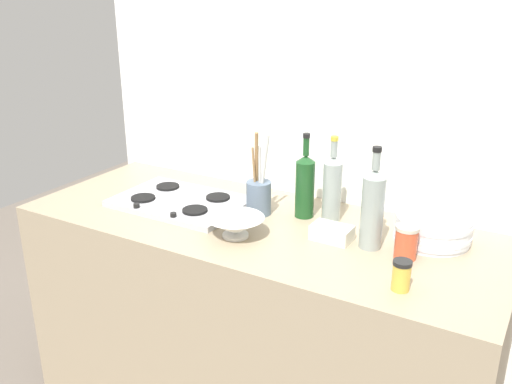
{
  "coord_description": "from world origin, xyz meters",
  "views": [
    {
      "loc": [
        0.95,
        -1.64,
        1.73
      ],
      "look_at": [
        0.0,
        0.0,
        1.02
      ],
      "focal_mm": 39.06,
      "sensor_mm": 36.0,
      "label": 1
    }
  ],
  "objects": [
    {
      "name": "plate_stack",
      "position": [
        0.6,
        0.16,
        0.95
      ],
      "size": [
        0.26,
        0.26,
        0.09
      ],
      "color": "white",
      "rests_on": "counter_block"
    },
    {
      "name": "wine_bottle_leftmost",
      "position": [
        0.43,
        0.01,
        1.04
      ],
      "size": [
        0.08,
        0.08,
        0.35
      ],
      "color": "gray",
      "rests_on": "counter_block"
    },
    {
      "name": "wine_bottle_mid_right",
      "position": [
        0.13,
        0.14,
        1.03
      ],
      "size": [
        0.07,
        0.07,
        0.32
      ],
      "color": "#19471E",
      "rests_on": "counter_block"
    },
    {
      "name": "condiment_jar_front",
      "position": [
        0.6,
        -0.21,
        0.95
      ],
      "size": [
        0.06,
        0.06,
        0.09
      ],
      "color": "gold",
      "rests_on": "counter_block"
    },
    {
      "name": "wine_bottle_mid_left",
      "position": [
        0.23,
        0.16,
        1.03
      ],
      "size": [
        0.07,
        0.07,
        0.32
      ],
      "color": "gray",
      "rests_on": "counter_block"
    },
    {
      "name": "condiment_jar_rear",
      "position": [
        0.56,
        -0.01,
        0.96
      ],
      "size": [
        0.08,
        0.08,
        0.11
      ],
      "color": "#C64C2D",
      "rests_on": "counter_block"
    },
    {
      "name": "butter_dish",
      "position": [
        0.3,
        0.0,
        0.93
      ],
      "size": [
        0.14,
        0.09,
        0.05
      ],
      "primitive_type": "cube",
      "rotation": [
        0.0,
        0.0,
        -0.02
      ],
      "color": "silver",
      "rests_on": "counter_block"
    },
    {
      "name": "counter_block",
      "position": [
        0.0,
        0.0,
        0.45
      ],
      "size": [
        1.8,
        0.7,
        0.9
      ],
      "primitive_type": "cube",
      "color": "tan",
      "rests_on": "ground"
    },
    {
      "name": "backsplash_panel",
      "position": [
        0.0,
        0.38,
        1.26
      ],
      "size": [
        1.9,
        0.06,
        2.51
      ],
      "primitive_type": "cube",
      "color": "white",
      "rests_on": "ground"
    },
    {
      "name": "mixing_bowl",
      "position": [
        0.0,
        -0.14,
        0.94
      ],
      "size": [
        0.21,
        0.21,
        0.07
      ],
      "color": "white",
      "rests_on": "counter_block"
    },
    {
      "name": "utensil_crock",
      "position": [
        -0.03,
        0.08,
        0.98
      ],
      "size": [
        0.1,
        0.1,
        0.33
      ],
      "color": "slate",
      "rests_on": "counter_block"
    },
    {
      "name": "stovetop_hob",
      "position": [
        -0.35,
        0.0,
        0.91
      ],
      "size": [
        0.51,
        0.35,
        0.04
      ],
      "color": "#B2B2B7",
      "rests_on": "counter_block"
    }
  ]
}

